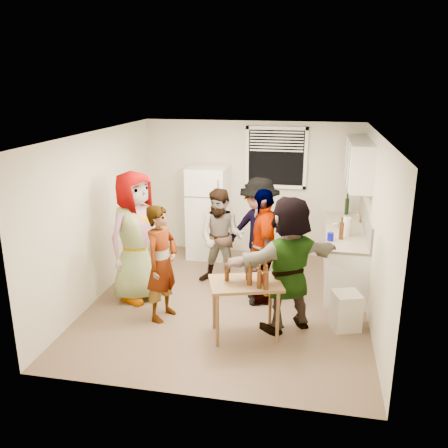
% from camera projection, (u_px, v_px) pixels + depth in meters
% --- Properties ---
extents(room, '(4.00, 4.50, 2.50)m').
position_uv_depth(room, '(229.00, 302.00, 7.13)').
color(room, beige).
rests_on(room, ground).
extents(window, '(1.12, 0.10, 1.06)m').
position_uv_depth(window, '(276.00, 158.00, 8.58)').
color(window, white).
rests_on(window, room).
extents(refrigerator, '(0.70, 0.70, 1.70)m').
position_uv_depth(refrigerator, '(208.00, 212.00, 8.79)').
color(refrigerator, white).
rests_on(refrigerator, ground).
extents(counter_lower, '(0.60, 2.20, 0.86)m').
position_uv_depth(counter_lower, '(344.00, 256.00, 7.77)').
color(counter_lower, white).
rests_on(counter_lower, ground).
extents(countertop, '(0.64, 2.22, 0.04)m').
position_uv_depth(countertop, '(346.00, 230.00, 7.64)').
color(countertop, beige).
rests_on(countertop, counter_lower).
extents(backsplash, '(0.03, 2.20, 0.36)m').
position_uv_depth(backsplash, '(365.00, 219.00, 7.53)').
color(backsplash, '#B7B1A9').
rests_on(backsplash, countertop).
extents(upper_cabinets, '(0.34, 1.60, 0.70)m').
position_uv_depth(upper_cabinets, '(359.00, 163.00, 7.49)').
color(upper_cabinets, white).
rests_on(upper_cabinets, room).
extents(kettle, '(0.26, 0.23, 0.19)m').
position_uv_depth(kettle, '(343.00, 230.00, 7.59)').
color(kettle, silver).
rests_on(kettle, countertop).
extents(paper_towel, '(0.13, 0.13, 0.29)m').
position_uv_depth(paper_towel, '(346.00, 235.00, 7.32)').
color(paper_towel, white).
rests_on(paper_towel, countertop).
extents(wine_bottle, '(0.07, 0.07, 0.29)m').
position_uv_depth(wine_bottle, '(346.00, 214.00, 8.47)').
color(wine_bottle, black).
rests_on(wine_bottle, countertop).
extents(beer_bottle_counter, '(0.07, 0.07, 0.26)m').
position_uv_depth(beer_bottle_counter, '(341.00, 239.00, 7.15)').
color(beer_bottle_counter, '#47230C').
rests_on(beer_bottle_counter, countertop).
extents(blue_cup, '(0.10, 0.10, 0.13)m').
position_uv_depth(blue_cup, '(330.00, 241.00, 7.08)').
color(blue_cup, '#0A0CAC').
rests_on(blue_cup, countertop).
extents(picture_frame, '(0.02, 0.16, 0.13)m').
position_uv_depth(picture_frame, '(358.00, 218.00, 8.02)').
color(picture_frame, gold).
rests_on(picture_frame, countertop).
extents(trash_bin, '(0.44, 0.44, 0.51)m').
position_uv_depth(trash_bin, '(346.00, 311.00, 6.32)').
color(trash_bin, beige).
rests_on(trash_bin, ground).
extents(serving_table, '(1.03, 0.84, 0.76)m').
position_uv_depth(serving_table, '(245.00, 335.00, 6.20)').
color(serving_table, brown).
rests_on(serving_table, ground).
extents(beer_bottle_table, '(0.06, 0.06, 0.25)m').
position_uv_depth(beer_bottle_table, '(248.00, 279.00, 6.06)').
color(beer_bottle_table, '#47230C').
rests_on(beer_bottle_table, serving_table).
extents(red_cup, '(0.08, 0.08, 0.11)m').
position_uv_depth(red_cup, '(260.00, 282.00, 5.97)').
color(red_cup, '#B70E2D').
rests_on(red_cup, serving_table).
extents(guest_grey, '(2.19, 1.75, 0.63)m').
position_uv_depth(guest_grey, '(139.00, 297.00, 7.28)').
color(guest_grey, gray).
rests_on(guest_grey, ground).
extents(guest_stripe, '(1.72, 1.04, 0.39)m').
position_uv_depth(guest_stripe, '(164.00, 317.00, 6.69)').
color(guest_stripe, '#141933').
rests_on(guest_stripe, ground).
extents(guest_back_left, '(0.90, 1.64, 0.60)m').
position_uv_depth(guest_back_left, '(221.00, 283.00, 7.80)').
color(guest_back_left, '#503727').
rests_on(guest_back_left, ground).
extents(guest_back_right, '(1.58, 2.01, 0.66)m').
position_uv_depth(guest_back_right, '(258.00, 284.00, 7.77)').
color(guest_back_right, '#37383C').
rests_on(guest_back_right, ground).
extents(guest_black, '(1.92, 1.39, 0.42)m').
position_uv_depth(guest_black, '(262.00, 300.00, 7.19)').
color(guest_black, black).
rests_on(guest_black, ground).
extents(guest_orange, '(2.45, 2.48, 0.54)m').
position_uv_depth(guest_orange, '(286.00, 327.00, 6.40)').
color(guest_orange, '#EC8B59').
rests_on(guest_orange, ground).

